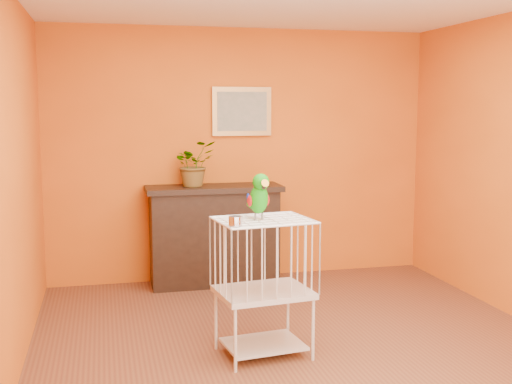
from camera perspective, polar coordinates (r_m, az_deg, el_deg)
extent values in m
plane|color=brown|center=(4.87, 4.52, -14.14)|extent=(4.50, 4.50, 0.00)
plane|color=#D56014|center=(6.71, -1.31, 3.33)|extent=(4.00, 0.00, 4.00)
plane|color=#D56014|center=(2.54, 20.79, -4.34)|extent=(4.00, 0.00, 4.00)
plane|color=#D56014|center=(4.36, -21.13, 0.49)|extent=(0.00, 4.50, 4.50)
cube|color=black|center=(6.54, -3.73, -4.07)|extent=(1.28, 0.43, 0.96)
cube|color=black|center=(6.46, -3.77, 0.32)|extent=(1.36, 0.49, 0.05)
cube|color=black|center=(6.35, -3.44, -4.42)|extent=(0.89, 0.02, 0.48)
cube|color=#5B1F1A|center=(6.47, -5.97, -5.19)|extent=(0.05, 0.19, 0.30)
cube|color=#43572B|center=(6.48, -5.22, -5.15)|extent=(0.05, 0.19, 0.30)
cube|color=#5B1F1A|center=(6.50, -4.39, -5.12)|extent=(0.05, 0.19, 0.30)
cube|color=#43572B|center=(6.51, -3.46, -5.07)|extent=(0.05, 0.19, 0.30)
cube|color=#5B1F1A|center=(6.53, -2.54, -5.03)|extent=(0.05, 0.19, 0.30)
imported|color=#26722D|center=(6.39, -5.54, 2.06)|extent=(0.55, 0.57, 0.35)
cube|color=#B68341|center=(6.67, -1.27, 7.18)|extent=(0.62, 0.03, 0.50)
cube|color=gray|center=(6.65, -1.24, 7.17)|extent=(0.52, 0.01, 0.40)
cube|color=beige|center=(4.81, 0.66, -13.35)|extent=(0.60, 0.49, 0.02)
cube|color=beige|center=(4.69, 0.66, -8.90)|extent=(0.71, 0.58, 0.04)
cube|color=beige|center=(4.57, 0.68, -2.51)|extent=(0.71, 0.58, 0.01)
cylinder|color=beige|center=(4.47, -1.85, -13.05)|extent=(0.02, 0.02, 0.45)
cylinder|color=beige|center=(4.68, 5.10, -12.12)|extent=(0.02, 0.02, 0.45)
cylinder|color=beige|center=(4.87, -3.59, -11.29)|extent=(0.02, 0.02, 0.45)
cylinder|color=beige|center=(5.07, 2.85, -10.54)|extent=(0.02, 0.02, 0.45)
cylinder|color=silver|center=(4.30, -1.84, -2.58)|extent=(0.09, 0.09, 0.06)
cylinder|color=#59544C|center=(4.55, -0.05, -2.21)|extent=(0.01, 0.01, 0.05)
cylinder|color=#59544C|center=(4.57, 0.57, -2.17)|extent=(0.01, 0.01, 0.05)
ellipsoid|color=#0D8C05|center=(4.54, 0.26, -0.63)|extent=(0.15, 0.20, 0.24)
ellipsoid|color=#0D8C05|center=(4.49, 0.43, 0.91)|extent=(0.13, 0.14, 0.12)
cone|color=orange|center=(4.44, 0.70, 0.67)|extent=(0.07, 0.08, 0.08)
cone|color=black|center=(4.46, 0.63, 0.42)|extent=(0.03, 0.03, 0.03)
sphere|color=black|center=(4.46, 0.05, 1.02)|extent=(0.02, 0.02, 0.02)
sphere|color=black|center=(4.49, 1.01, 1.06)|extent=(0.02, 0.02, 0.02)
ellipsoid|color=#A50C0C|center=(4.53, -0.57, -0.79)|extent=(0.04, 0.07, 0.08)
ellipsoid|color=navy|center=(4.58, 0.98, -0.71)|extent=(0.04, 0.07, 0.08)
cone|color=#0D8C05|center=(4.63, -0.10, -1.48)|extent=(0.10, 0.17, 0.13)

